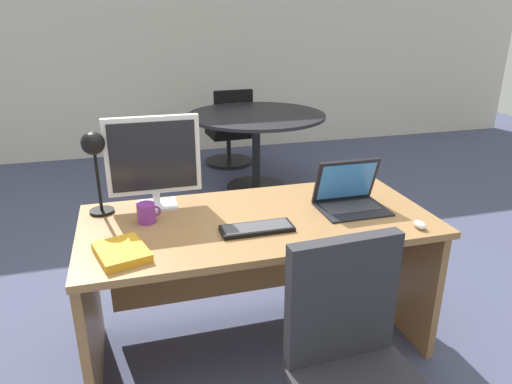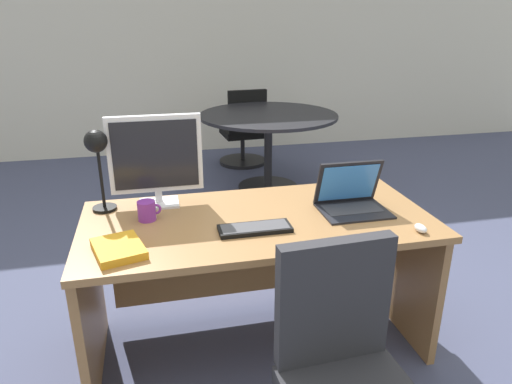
{
  "view_description": "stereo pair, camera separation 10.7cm",
  "coord_description": "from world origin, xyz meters",
  "px_view_note": "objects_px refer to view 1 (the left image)",
  "views": [
    {
      "loc": [
        -0.57,
        -2.0,
        1.68
      ],
      "look_at": [
        0.0,
        0.04,
        0.87
      ],
      "focal_mm": 32.71,
      "sensor_mm": 36.0,
      "label": 1
    },
    {
      "loc": [
        -0.47,
        -2.02,
        1.68
      ],
      "look_at": [
        0.0,
        0.04,
        0.87
      ],
      "focal_mm": 32.71,
      "sensor_mm": 36.0,
      "label": 2
    }
  ],
  "objects_px": {
    "laptop": "(349,193)",
    "coffee_mug": "(147,213)",
    "desk": "(255,253)",
    "meeting_chair_near": "(230,136)",
    "desk_lamp": "(94,155)",
    "mouse": "(420,225)",
    "book": "(122,252)",
    "monitor": "(153,158)",
    "keyboard": "(257,228)",
    "meeting_table": "(256,133)"
  },
  "relations": [
    {
      "from": "desk_lamp",
      "to": "coffee_mug",
      "type": "xyz_separation_m",
      "value": [
        0.21,
        -0.16,
        -0.26
      ]
    },
    {
      "from": "desk",
      "to": "meeting_chair_near",
      "type": "distance_m",
      "value": 3.2
    },
    {
      "from": "monitor",
      "to": "keyboard",
      "type": "xyz_separation_m",
      "value": [
        0.42,
        -0.42,
        -0.25
      ]
    },
    {
      "from": "desk_lamp",
      "to": "laptop",
      "type": "bearing_deg",
      "value": -10.79
    },
    {
      "from": "laptop",
      "to": "meeting_table",
      "type": "bearing_deg",
      "value": 86.14
    },
    {
      "from": "mouse",
      "to": "book",
      "type": "relative_size",
      "value": 0.28
    },
    {
      "from": "keyboard",
      "to": "desk_lamp",
      "type": "distance_m",
      "value": 0.84
    },
    {
      "from": "desk_lamp",
      "to": "meeting_table",
      "type": "bearing_deg",
      "value": 56.34
    },
    {
      "from": "monitor",
      "to": "book",
      "type": "relative_size",
      "value": 1.65
    },
    {
      "from": "mouse",
      "to": "meeting_chair_near",
      "type": "xyz_separation_m",
      "value": [
        -0.12,
        3.51,
        -0.41
      ]
    },
    {
      "from": "book",
      "to": "coffee_mug",
      "type": "bearing_deg",
      "value": 68.6
    },
    {
      "from": "book",
      "to": "meeting_table",
      "type": "xyz_separation_m",
      "value": [
        1.29,
        2.53,
        -0.17
      ]
    },
    {
      "from": "meeting_chair_near",
      "to": "monitor",
      "type": "bearing_deg",
      "value": -109.56
    },
    {
      "from": "monitor",
      "to": "keyboard",
      "type": "distance_m",
      "value": 0.64
    },
    {
      "from": "desk",
      "to": "meeting_chair_near",
      "type": "xyz_separation_m",
      "value": [
        0.57,
        3.15,
        -0.18
      ]
    },
    {
      "from": "monitor",
      "to": "meeting_table",
      "type": "bearing_deg",
      "value": 61.5
    },
    {
      "from": "desk",
      "to": "meeting_chair_near",
      "type": "relative_size",
      "value": 1.88
    },
    {
      "from": "laptop",
      "to": "meeting_table",
      "type": "relative_size",
      "value": 0.25
    },
    {
      "from": "monitor",
      "to": "coffee_mug",
      "type": "height_order",
      "value": "monitor"
    },
    {
      "from": "desk_lamp",
      "to": "book",
      "type": "distance_m",
      "value": 0.56
    },
    {
      "from": "meeting_chair_near",
      "to": "meeting_table",
      "type": "bearing_deg",
      "value": -85.6
    },
    {
      "from": "mouse",
      "to": "coffee_mug",
      "type": "xyz_separation_m",
      "value": [
        -1.21,
        0.41,
        0.03
      ]
    },
    {
      "from": "keyboard",
      "to": "coffee_mug",
      "type": "xyz_separation_m",
      "value": [
        -0.48,
        0.23,
        0.04
      ]
    },
    {
      "from": "coffee_mug",
      "to": "meeting_chair_near",
      "type": "distance_m",
      "value": 3.32
    },
    {
      "from": "monitor",
      "to": "desk_lamp",
      "type": "bearing_deg",
      "value": -172.86
    },
    {
      "from": "desk",
      "to": "monitor",
      "type": "distance_m",
      "value": 0.7
    },
    {
      "from": "desk",
      "to": "coffee_mug",
      "type": "xyz_separation_m",
      "value": [
        -0.52,
        0.04,
        0.27
      ]
    },
    {
      "from": "desk_lamp",
      "to": "mouse",
      "type": "bearing_deg",
      "value": -21.63
    },
    {
      "from": "mouse",
      "to": "desk_lamp",
      "type": "distance_m",
      "value": 1.56
    },
    {
      "from": "mouse",
      "to": "coffee_mug",
      "type": "relative_size",
      "value": 0.7
    },
    {
      "from": "meeting_chair_near",
      "to": "desk",
      "type": "bearing_deg",
      "value": -100.32
    },
    {
      "from": "keyboard",
      "to": "coffee_mug",
      "type": "distance_m",
      "value": 0.53
    },
    {
      "from": "coffee_mug",
      "to": "keyboard",
      "type": "bearing_deg",
      "value": -25.72
    },
    {
      "from": "monitor",
      "to": "coffee_mug",
      "type": "xyz_separation_m",
      "value": [
        -0.06,
        -0.19,
        -0.21
      ]
    },
    {
      "from": "meeting_table",
      "to": "keyboard",
      "type": "bearing_deg",
      "value": -105.63
    },
    {
      "from": "meeting_table",
      "to": "meeting_chair_near",
      "type": "height_order",
      "value": "meeting_chair_near"
    },
    {
      "from": "laptop",
      "to": "coffee_mug",
      "type": "relative_size",
      "value": 2.97
    },
    {
      "from": "mouse",
      "to": "meeting_chair_near",
      "type": "relative_size",
      "value": 0.09
    },
    {
      "from": "coffee_mug",
      "to": "meeting_chair_near",
      "type": "bearing_deg",
      "value": 70.55
    },
    {
      "from": "keyboard",
      "to": "laptop",
      "type": "bearing_deg",
      "value": 16.07
    },
    {
      "from": "desk",
      "to": "desk_lamp",
      "type": "distance_m",
      "value": 0.93
    },
    {
      "from": "meeting_table",
      "to": "coffee_mug",
      "type": "bearing_deg",
      "value": -117.65
    },
    {
      "from": "desk",
      "to": "keyboard",
      "type": "xyz_separation_m",
      "value": [
        -0.05,
        -0.19,
        0.23
      ]
    },
    {
      "from": "monitor",
      "to": "meeting_table",
      "type": "height_order",
      "value": "monitor"
    },
    {
      "from": "mouse",
      "to": "book",
      "type": "distance_m",
      "value": 1.34
    },
    {
      "from": "desk",
      "to": "meeting_table",
      "type": "relative_size",
      "value": 1.26
    },
    {
      "from": "laptop",
      "to": "book",
      "type": "xyz_separation_m",
      "value": [
        -1.13,
        -0.23,
        -0.06
      ]
    },
    {
      "from": "desk",
      "to": "desk_lamp",
      "type": "height_order",
      "value": "desk_lamp"
    },
    {
      "from": "desk_lamp",
      "to": "coffee_mug",
      "type": "bearing_deg",
      "value": -36.28
    },
    {
      "from": "mouse",
      "to": "monitor",
      "type": "bearing_deg",
      "value": 152.54
    }
  ]
}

